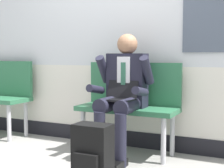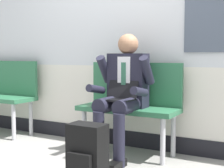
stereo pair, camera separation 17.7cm
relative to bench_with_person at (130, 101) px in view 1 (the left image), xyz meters
name	(u,v)px [view 1 (the left image)]	position (x,y,z in m)	size (l,w,h in m)	color
ground_plane	(99,161)	(-0.15, -0.40, -0.56)	(18.00, 18.00, 0.00)	gray
station_wall	(129,14)	(-0.13, 0.27, 0.94)	(6.93, 0.16, 3.02)	silver
bench_with_person	(130,101)	(0.00, 0.00, 0.00)	(1.04, 0.42, 0.96)	#2D6B47
person_seated	(122,92)	(0.00, -0.20, 0.11)	(0.57, 0.70, 1.25)	#1E1E2D
backpack	(92,158)	(0.14, -1.05, -0.31)	(0.29, 0.22, 0.51)	black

